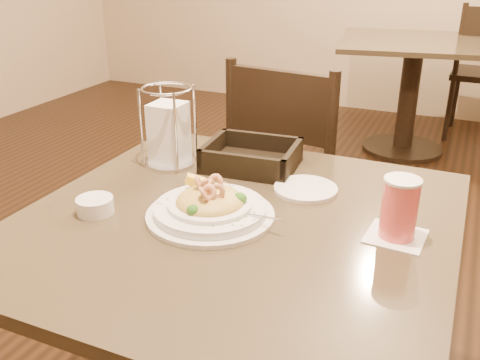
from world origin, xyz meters
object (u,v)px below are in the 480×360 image
at_px(pasta_bowl, 210,206).
at_px(butter_ramekin, 95,206).
at_px(background_table, 411,77).
at_px(side_plate, 306,189).
at_px(main_table, 237,305).
at_px(bread_basket, 252,159).
at_px(drink_glass, 399,209).
at_px(napkin_caddy, 169,132).
at_px(dining_chair_near, 293,178).

height_order(pasta_bowl, butter_ramekin, pasta_bowl).
relative_size(background_table, side_plate, 6.80).
bearing_deg(butter_ramekin, main_table, 19.63).
bearing_deg(pasta_bowl, bread_basket, 95.68).
height_order(pasta_bowl, drink_glass, drink_glass).
relative_size(drink_glass, side_plate, 0.84).
bearing_deg(pasta_bowl, napkin_caddy, 135.42).
xyz_separation_m(napkin_caddy, butter_ramekin, (-0.00, -0.32, -0.07)).
bearing_deg(pasta_bowl, background_table, 87.78).
height_order(main_table, dining_chair_near, dining_chair_near).
bearing_deg(dining_chair_near, drink_glass, 129.50).
bearing_deg(pasta_bowl, dining_chair_near, 94.74).
height_order(drink_glass, bread_basket, drink_glass).
bearing_deg(background_table, dining_chair_near, -95.16).
bearing_deg(bread_basket, pasta_bowl, -84.32).
height_order(dining_chair_near, bread_basket, dining_chair_near).
distance_m(main_table, background_table, 2.60).
xyz_separation_m(background_table, bread_basket, (-0.13, -2.32, 0.25)).
xyz_separation_m(main_table, background_table, (0.05, 2.60, 0.00)).
distance_m(pasta_bowl, drink_glass, 0.39).
bearing_deg(background_table, side_plate, -88.94).
bearing_deg(napkin_caddy, pasta_bowl, -44.58).
relative_size(napkin_caddy, butter_ramekin, 2.61).
distance_m(main_table, butter_ramekin, 0.39).
relative_size(background_table, napkin_caddy, 4.92).
height_order(dining_chair_near, drink_glass, dining_chair_near).
distance_m(dining_chair_near, butter_ramekin, 0.91).
bearing_deg(drink_glass, napkin_caddy, 165.44).
relative_size(pasta_bowl, side_plate, 2.02).
bearing_deg(dining_chair_near, butter_ramekin, 86.03).
distance_m(dining_chair_near, pasta_bowl, 0.82).
bearing_deg(butter_ramekin, background_table, 82.84).
relative_size(main_table, butter_ramekin, 11.21).
distance_m(side_plate, butter_ramekin, 0.48).
distance_m(drink_glass, napkin_caddy, 0.64).
height_order(main_table, butter_ramekin, butter_ramekin).
bearing_deg(bread_basket, drink_glass, -28.96).
xyz_separation_m(drink_glass, butter_ramekin, (-0.62, -0.16, -0.05)).
xyz_separation_m(bread_basket, napkin_caddy, (-0.21, -0.07, 0.07)).
distance_m(napkin_caddy, side_plate, 0.39).
height_order(background_table, napkin_caddy, napkin_caddy).
distance_m(drink_glass, bread_basket, 0.47).
bearing_deg(background_table, butter_ramekin, -97.16).
height_order(main_table, napkin_caddy, napkin_caddy).
bearing_deg(butter_ramekin, pasta_bowl, 19.31).
height_order(pasta_bowl, side_plate, pasta_bowl).
height_order(drink_glass, napkin_caddy, napkin_caddy).
bearing_deg(side_plate, butter_ramekin, -142.47).
distance_m(dining_chair_near, drink_glass, 0.88).
xyz_separation_m(pasta_bowl, napkin_caddy, (-0.24, 0.23, 0.06)).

